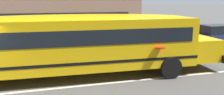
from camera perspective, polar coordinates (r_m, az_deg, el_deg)
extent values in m
cube|color=gray|center=(16.75, -25.01, -0.94)|extent=(120.00, 3.00, 0.01)
cube|color=yellow|center=(10.02, -9.48, 1.17)|extent=(10.78, 2.81, 2.14)
cube|color=yellow|center=(12.19, 20.69, -0.12)|extent=(1.63, 2.10, 1.07)
cube|color=black|center=(12.71, 23.48, -1.53)|extent=(0.28, 2.44, 0.35)
cube|color=black|center=(9.96, -9.56, 3.35)|extent=(10.14, 2.83, 0.62)
cube|color=black|center=(10.16, -9.36, -2.34)|extent=(10.80, 2.84, 0.12)
ellipsoid|color=yellow|center=(9.89, -9.69, 7.28)|extent=(10.35, 2.60, 0.35)
cylinder|color=red|center=(9.58, 12.08, -0.07)|extent=(0.44, 0.44, 0.03)
cylinder|color=black|center=(12.37, 9.39, -1.88)|extent=(0.98, 0.31, 0.97)
cylinder|color=black|center=(10.25, 14.68, -4.97)|extent=(0.98, 0.31, 0.97)
cube|color=navy|center=(18.41, 25.31, 2.14)|extent=(3.95, 1.83, 0.70)
cube|color=black|center=(18.23, 25.13, 4.20)|extent=(2.25, 1.63, 0.64)
cylinder|color=black|center=(19.93, 26.61, 1.65)|extent=(0.61, 0.20, 0.60)
cylinder|color=black|center=(18.37, 20.40, 1.40)|extent=(0.61, 0.20, 0.60)
cylinder|color=black|center=(17.01, 23.58, 0.38)|extent=(0.61, 0.20, 0.60)
cube|color=black|center=(17.70, -15.14, 6.66)|extent=(12.35, 0.04, 1.10)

